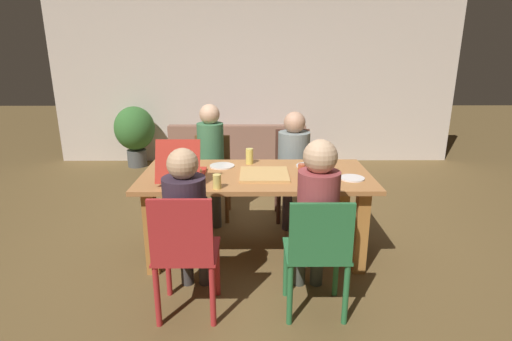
{
  "coord_description": "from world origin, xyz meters",
  "views": [
    {
      "loc": [
        -0.02,
        -3.32,
        1.81
      ],
      "look_at": [
        0.0,
        0.1,
        0.76
      ],
      "focal_mm": 28.1,
      "sensor_mm": 36.0,
      "label": 1
    }
  ],
  "objects_px": {
    "plate_2": "(352,178)",
    "chair_0": "(292,172)",
    "pizza_box_1": "(264,174)",
    "drinking_glass_0": "(217,182)",
    "person_1": "(187,216)",
    "pizza_box_0": "(183,172)",
    "chair_2": "(318,252)",
    "drinking_glass_1": "(302,172)",
    "couch": "(238,154)",
    "chair_1": "(185,251)",
    "chair_3": "(212,173)",
    "person_0": "(294,158)",
    "plate_0": "(222,166)",
    "plate_1": "(308,165)",
    "drinking_glass_2": "(249,156)",
    "potted_plant": "(135,131)",
    "dining_table": "(256,188)",
    "person_3": "(210,154)",
    "person_2": "(316,211)"
  },
  "relations": [
    {
      "from": "pizza_box_1",
      "to": "person_1",
      "type": "bearing_deg",
      "value": -127.82
    },
    {
      "from": "chair_2",
      "to": "plate_2",
      "type": "xyz_separation_m",
      "value": [
        0.39,
        0.76,
        0.27
      ]
    },
    {
      "from": "potted_plant",
      "to": "plate_0",
      "type": "bearing_deg",
      "value": -59.35
    },
    {
      "from": "chair_2",
      "to": "pizza_box_1",
      "type": "xyz_separation_m",
      "value": [
        -0.34,
        0.86,
        0.28
      ]
    },
    {
      "from": "couch",
      "to": "potted_plant",
      "type": "xyz_separation_m",
      "value": [
        -1.63,
        0.3,
        0.3
      ]
    },
    {
      "from": "pizza_box_1",
      "to": "drinking_glass_0",
      "type": "xyz_separation_m",
      "value": [
        -0.37,
        -0.33,
        0.05
      ]
    },
    {
      "from": "person_1",
      "to": "pizza_box_0",
      "type": "distance_m",
      "value": 0.69
    },
    {
      "from": "person_3",
      "to": "drinking_glass_0",
      "type": "relative_size",
      "value": 11.04
    },
    {
      "from": "person_1",
      "to": "plate_0",
      "type": "height_order",
      "value": "person_1"
    },
    {
      "from": "plate_1",
      "to": "potted_plant",
      "type": "height_order",
      "value": "potted_plant"
    },
    {
      "from": "chair_0",
      "to": "person_3",
      "type": "xyz_separation_m",
      "value": [
        -0.89,
        -0.1,
        0.23
      ]
    },
    {
      "from": "chair_2",
      "to": "drinking_glass_0",
      "type": "relative_size",
      "value": 7.81
    },
    {
      "from": "person_3",
      "to": "drinking_glass_2",
      "type": "distance_m",
      "value": 0.65
    },
    {
      "from": "plate_1",
      "to": "plate_2",
      "type": "relative_size",
      "value": 1.02
    },
    {
      "from": "person_2",
      "to": "potted_plant",
      "type": "bearing_deg",
      "value": 122.17
    },
    {
      "from": "chair_0",
      "to": "plate_2",
      "type": "height_order",
      "value": "chair_0"
    },
    {
      "from": "chair_0",
      "to": "chair_2",
      "type": "height_order",
      "value": "chair_0"
    },
    {
      "from": "chair_1",
      "to": "plate_2",
      "type": "bearing_deg",
      "value": 31.02
    },
    {
      "from": "pizza_box_1",
      "to": "couch",
      "type": "xyz_separation_m",
      "value": [
        -0.33,
        2.63,
        -0.5
      ]
    },
    {
      "from": "potted_plant",
      "to": "chair_1",
      "type": "bearing_deg",
      "value": -69.72
    },
    {
      "from": "drinking_glass_0",
      "to": "potted_plant",
      "type": "distance_m",
      "value": 3.63
    },
    {
      "from": "drinking_glass_1",
      "to": "dining_table",
      "type": "bearing_deg",
      "value": 153.09
    },
    {
      "from": "pizza_box_1",
      "to": "dining_table",
      "type": "bearing_deg",
      "value": 142.66
    },
    {
      "from": "chair_3",
      "to": "chair_1",
      "type": "bearing_deg",
      "value": -90.0
    },
    {
      "from": "plate_2",
      "to": "chair_0",
      "type": "bearing_deg",
      "value": 110.55
    },
    {
      "from": "dining_table",
      "to": "chair_1",
      "type": "height_order",
      "value": "chair_1"
    },
    {
      "from": "person_3",
      "to": "plate_0",
      "type": "distance_m",
      "value": 0.6
    },
    {
      "from": "drinking_glass_2",
      "to": "chair_3",
      "type": "bearing_deg",
      "value": 124.33
    },
    {
      "from": "chair_0",
      "to": "person_2",
      "type": "xyz_separation_m",
      "value": [
        -0.0,
        -1.67,
        0.23
      ]
    },
    {
      "from": "chair_1",
      "to": "pizza_box_1",
      "type": "relative_size",
      "value": 2.23
    },
    {
      "from": "drinking_glass_1",
      "to": "plate_0",
      "type": "bearing_deg",
      "value": 149.02
    },
    {
      "from": "drinking_glass_1",
      "to": "couch",
      "type": "bearing_deg",
      "value": 102.84
    },
    {
      "from": "chair_1",
      "to": "potted_plant",
      "type": "bearing_deg",
      "value": 110.28
    },
    {
      "from": "dining_table",
      "to": "person_1",
      "type": "xyz_separation_m",
      "value": [
        -0.48,
        -0.76,
        0.06
      ]
    },
    {
      "from": "plate_0",
      "to": "drinking_glass_0",
      "type": "bearing_deg",
      "value": -89.36
    },
    {
      "from": "person_3",
      "to": "potted_plant",
      "type": "distance_m",
      "value": 2.51
    },
    {
      "from": "person_2",
      "to": "plate_1",
      "type": "relative_size",
      "value": 5.94
    },
    {
      "from": "pizza_box_1",
      "to": "pizza_box_0",
      "type": "bearing_deg",
      "value": -176.23
    },
    {
      "from": "person_3",
      "to": "potted_plant",
      "type": "relative_size",
      "value": 1.32
    },
    {
      "from": "chair_2",
      "to": "person_3",
      "type": "bearing_deg",
      "value": 117.47
    },
    {
      "from": "person_3",
      "to": "pizza_box_1",
      "type": "height_order",
      "value": "person_3"
    },
    {
      "from": "person_2",
      "to": "plate_0",
      "type": "xyz_separation_m",
      "value": [
        -0.72,
        0.99,
        0.04
      ]
    },
    {
      "from": "chair_2",
      "to": "potted_plant",
      "type": "bearing_deg",
      "value": 121.17
    },
    {
      "from": "person_1",
      "to": "chair_3",
      "type": "distance_m",
      "value": 1.71
    },
    {
      "from": "person_0",
      "to": "plate_0",
      "type": "bearing_deg",
      "value": -143.36
    },
    {
      "from": "chair_0",
      "to": "person_0",
      "type": "height_order",
      "value": "person_0"
    },
    {
      "from": "potted_plant",
      "to": "plate_2",
      "type": "bearing_deg",
      "value": -48.42
    },
    {
      "from": "pizza_box_0",
      "to": "drinking_glass_1",
      "type": "bearing_deg",
      "value": -5.28
    },
    {
      "from": "person_0",
      "to": "plate_0",
      "type": "xyz_separation_m",
      "value": [
        -0.72,
        -0.54,
        0.07
      ]
    },
    {
      "from": "person_1",
      "to": "plate_0",
      "type": "relative_size",
      "value": 5.23
    }
  ]
}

